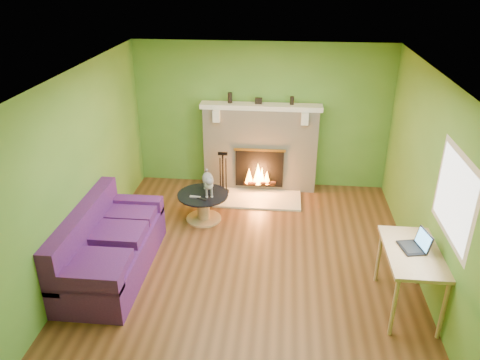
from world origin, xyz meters
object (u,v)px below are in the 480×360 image
Objects in this scene: sofa at (108,248)px; coffee_table at (203,205)px; desk at (413,258)px; cat at (208,182)px.

coffee_table is at bearing 55.20° from sofa.
sofa reaches higher than desk.
desk is 1.76× the size of cat.
cat is (0.08, 0.05, 0.39)m from coffee_table.
desk is 3.30m from cat.
sofa is 2.52× the size of coffee_table.
sofa is at bearing 174.51° from desk.
coffee_table is 3.36m from desk.
cat is (-2.70, 1.90, -0.06)m from desk.
sofa reaches higher than cat.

